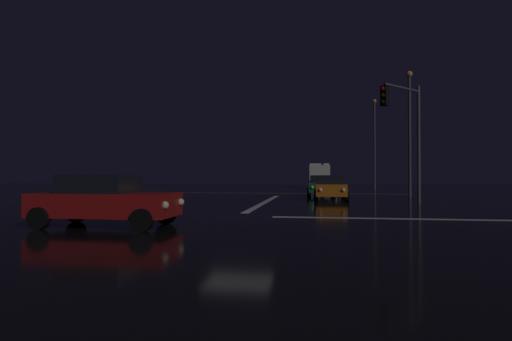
{
  "coord_description": "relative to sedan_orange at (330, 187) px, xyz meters",
  "views": [
    {
      "loc": [
        2.83,
        -14.71,
        1.54
      ],
      "look_at": [
        -1.08,
        11.88,
        1.89
      ],
      "focal_mm": 27.77,
      "sensor_mm": 36.0,
      "label": 1
    }
  ],
  "objects": [
    {
      "name": "centre_line_ns",
      "position": [
        -3.83,
        9.28,
        -0.8
      ],
      "size": [
        22.0,
        0.15,
        0.01
      ],
      "color": "yellow",
      "rests_on": "ground"
    },
    {
      "name": "sedan_red_crossing",
      "position": [
        -7.27,
        -14.14,
        0.0
      ],
      "size": [
        4.33,
        2.02,
        1.57
      ],
      "color": "maroon",
      "rests_on": "ground"
    },
    {
      "name": "sedan_orange",
      "position": [
        0.0,
        0.0,
        0.0
      ],
      "size": [
        2.02,
        4.33,
        1.57
      ],
      "color": "#C66014",
      "rests_on": "ground"
    },
    {
      "name": "traffic_signal_ne",
      "position": [
        3.92,
        -2.84,
        3.68
      ],
      "size": [
        2.55,
        2.55,
        6.6
      ],
      "color": "#4C4C51",
      "rests_on": "ground"
    },
    {
      "name": "sedan_silver",
      "position": [
        -0.0,
        11.29,
        0.0
      ],
      "size": [
        2.02,
        4.33,
        1.57
      ],
      "color": "#B7B7BC",
      "rests_on": "ground"
    },
    {
      "name": "crosswalk_bar_east",
      "position": [
        4.54,
        -10.6,
        -0.8
      ],
      "size": [
        14.18,
        0.4,
        0.01
      ],
      "color": "white",
      "rests_on": "ground"
    },
    {
      "name": "streetlamp_right_near",
      "position": [
        5.54,
        3.28,
        4.29
      ],
      "size": [
        0.44,
        0.44,
        8.81
      ],
      "color": "#424247",
      "rests_on": "ground"
    },
    {
      "name": "sedan_green",
      "position": [
        -0.5,
        5.23,
        0.0
      ],
      "size": [
        2.02,
        4.33,
        1.57
      ],
      "color": "#14512D",
      "rests_on": "ground"
    },
    {
      "name": "box_truck",
      "position": [
        -0.35,
        26.05,
        0.91
      ],
      "size": [
        2.68,
        8.28,
        3.08
      ],
      "color": "beige",
      "rests_on": "ground"
    },
    {
      "name": "streetlamp_right_far",
      "position": [
        5.54,
        19.28,
        4.86
      ],
      "size": [
        0.44,
        0.44,
        9.91
      ],
      "color": "#424247",
      "rests_on": "ground"
    },
    {
      "name": "stop_line_north",
      "position": [
        -3.83,
        -2.32,
        -0.8
      ],
      "size": [
        0.35,
        14.18,
        0.01
      ],
      "color": "white",
      "rests_on": "ground"
    },
    {
      "name": "sedan_blue",
      "position": [
        -0.61,
        17.97,
        0.0
      ],
      "size": [
        2.02,
        4.33,
        1.57
      ],
      "color": "navy",
      "rests_on": "ground"
    },
    {
      "name": "ground",
      "position": [
        -3.83,
        -10.6,
        -0.85
      ],
      "size": [
        120.0,
        120.0,
        0.1
      ],
      "primitive_type": "cube",
      "color": "black"
    }
  ]
}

